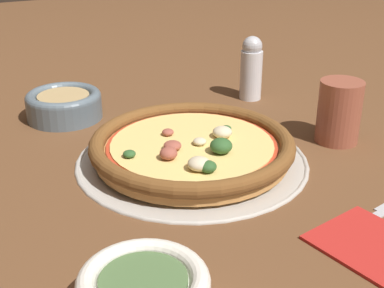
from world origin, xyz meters
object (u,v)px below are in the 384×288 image
drinking_cup (339,112)px  pepper_shaker (251,68)px  pizza_tray (192,159)px  fork (370,219)px  pizza (192,146)px  bowl_near (64,104)px  napkin (383,249)px

drinking_cup → pepper_shaker: pepper_shaker is taller
pepper_shaker → pizza_tray: bearing=132.6°
drinking_cup → pepper_shaker: (0.23, 0.02, 0.01)m
fork → pizza_tray: bearing=105.0°
drinking_cup → fork: (-0.21, 0.11, -0.05)m
pizza_tray → drinking_cup: 0.25m
pizza → fork: 0.27m
pizza_tray → fork: (-0.24, -0.13, -0.00)m
bowl_near → drinking_cup: bearing=-127.2°
pizza → bowl_near: bearing=27.6°
napkin → fork: size_ratio=1.05×
napkin → fork: napkin is taller
pizza_tray → bowl_near: bowl_near is taller
pizza_tray → pepper_shaker: (0.20, -0.22, 0.06)m
bowl_near → fork: 0.56m
napkin → pepper_shaker: bearing=-13.9°
pizza_tray → bowl_near: (0.25, 0.13, 0.02)m
pizza_tray → pepper_shaker: pepper_shaker is taller
bowl_near → napkin: 0.59m
napkin → bowl_near: bearing=22.7°
bowl_near → drinking_cup: drinking_cup is taller
pizza → fork: (-0.24, -0.13, -0.02)m
bowl_near → napkin: (-0.55, -0.23, -0.02)m
pizza_tray → napkin: bearing=-161.9°
bowl_near → pizza_tray: bearing=-152.3°
pizza → bowl_near: (0.25, 0.13, 0.00)m
bowl_near → fork: (-0.49, -0.26, -0.02)m
fork → pepper_shaker: (0.44, -0.09, 0.06)m
pizza → napkin: size_ratio=1.80×
fork → pepper_shaker: pepper_shaker is taller
fork → drinking_cup: bearing=47.8°
drinking_cup → napkin: (-0.26, 0.15, -0.05)m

